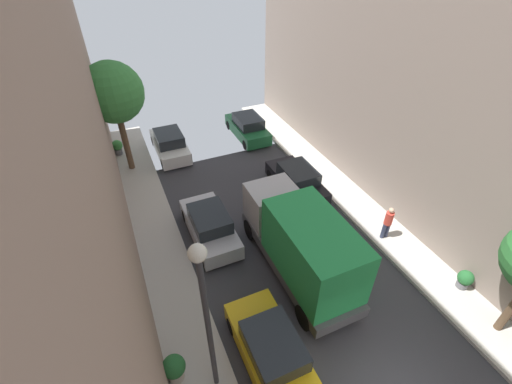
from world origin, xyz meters
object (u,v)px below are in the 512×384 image
object	(u,v)px
parked_car_left_4	(170,144)
potted_plant_0	(465,279)
parked_car_left_3	(210,226)
street_tree_0	(113,93)
parked_car_left_2	(272,351)
delivery_truck	(301,243)
lamp_post	(205,307)
pedestrian	(388,222)
parked_car_right_1	(297,181)
potted_plant_3	(117,147)
potted_plant_2	(174,368)
parked_car_right_2	(248,127)

from	to	relation	value
parked_car_left_4	potted_plant_0	xyz separation A→B (m)	(8.30, -15.12, -0.12)
parked_car_left_3	street_tree_0	size ratio (longest dim) A/B	0.67
parked_car_left_3	parked_car_left_4	xyz separation A→B (m)	(0.00, 8.20, 0.00)
parked_car_left_2	delivery_truck	distance (m)	4.17
parked_car_left_3	street_tree_0	world-z (taller)	street_tree_0
parked_car_left_2	lamp_post	distance (m)	3.93
parked_car_left_4	lamp_post	bearing A→B (deg)	-97.40
delivery_truck	pedestrian	bearing A→B (deg)	1.59
parked_car_right_1	delivery_truck	world-z (taller)	delivery_truck
parked_car_right_1	potted_plant_0	distance (m)	8.89
parked_car_left_4	potted_plant_3	world-z (taller)	parked_car_left_4
parked_car_right_1	street_tree_0	distance (m)	10.68
parked_car_left_2	delivery_truck	xyz separation A→B (m)	(2.70, 2.99, 1.07)
parked_car_right_1	potted_plant_2	xyz separation A→B (m)	(-8.43, -7.26, 0.02)
potted_plant_0	parked_car_right_1	bearing A→B (deg)	109.04
potted_plant_2	lamp_post	bearing A→B (deg)	-29.95
parked_car_left_3	potted_plant_3	world-z (taller)	parked_car_left_3
delivery_truck	potted_plant_3	bearing A→B (deg)	114.15
pedestrian	potted_plant_2	bearing A→B (deg)	-167.09
parked_car_left_2	potted_plant_0	bearing A→B (deg)	-2.77
pedestrian	potted_plant_0	world-z (taller)	pedestrian
parked_car_right_2	potted_plant_2	world-z (taller)	parked_car_right_2
delivery_truck	parked_car_left_4	bearing A→B (deg)	102.96
street_tree_0	parked_car_right_2	bearing A→B (deg)	6.98
parked_car_left_4	street_tree_0	world-z (taller)	street_tree_0
pedestrian	parked_car_right_1	bearing A→B (deg)	111.59
potted_plant_0	potted_plant_3	world-z (taller)	potted_plant_3
lamp_post	delivery_truck	bearing A→B (deg)	32.19
pedestrian	potted_plant_0	size ratio (longest dim) A/B	2.06
street_tree_0	potted_plant_0	distance (m)	18.41
parked_car_right_1	lamp_post	size ratio (longest dim) A/B	0.68
parked_car_left_2	parked_car_right_1	distance (m)	9.65
parked_car_left_4	potted_plant_2	bearing A→B (deg)	-102.22
lamp_post	pedestrian	bearing A→B (deg)	18.13
street_tree_0	potted_plant_3	world-z (taller)	street_tree_0
street_tree_0	potted_plant_3	size ratio (longest dim) A/B	6.60
parked_car_right_2	delivery_truck	distance (m)	12.22
delivery_truck	street_tree_0	bearing A→B (deg)	115.72
parked_car_left_3	lamp_post	size ratio (longest dim) A/B	0.68
delivery_truck	street_tree_0	size ratio (longest dim) A/B	1.05
parked_car_right_2	potted_plant_3	xyz separation A→B (m)	(-8.46, 0.97, -0.05)
parked_car_right_1	potted_plant_3	xyz separation A→B (m)	(-8.46, 7.83, -0.05)
potted_plant_3	parked_car_right_1	bearing A→B (deg)	-42.78
parked_car_left_4	potted_plant_0	size ratio (longest dim) A/B	5.03
delivery_truck	potted_plant_2	bearing A→B (deg)	-158.58
pedestrian	lamp_post	world-z (taller)	lamp_post
parked_car_left_4	parked_car_right_2	world-z (taller)	same
pedestrian	lamp_post	xyz separation A→B (m)	(-9.23, -3.02, 3.08)
parked_car_left_3	delivery_truck	bearing A→B (deg)	-52.58
pedestrian	potted_plant_2	world-z (taller)	pedestrian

